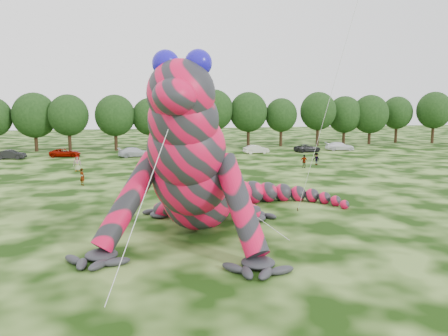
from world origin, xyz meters
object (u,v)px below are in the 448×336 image
car_6 (308,148)px  spectator_5 (238,188)px  tree_10 (214,118)px  car_7 (340,146)px  car_4 (196,149)px  tree_16 (397,120)px  tree_7 (115,123)px  car_3 (135,152)px  tree_9 (180,124)px  spectator_2 (316,159)px  tree_14 (344,120)px  tree_12 (281,122)px  spectator_4 (77,163)px  car_1 (11,155)px  tree_6 (69,123)px  car_5 (256,149)px  tree_8 (150,124)px  tree_15 (370,120)px  tree_17 (434,118)px  spectator_3 (304,161)px  car_2 (65,153)px  tree_5 (35,122)px  tree_11 (248,119)px  inflatable_gecko (202,145)px  spectator_0 (82,177)px  tree_13 (318,119)px

car_6 → spectator_5: (-20.24, -31.70, 0.25)m
tree_10 → car_7: bearing=-26.8°
tree_10 → car_4: size_ratio=2.38×
spectator_5 → tree_16: bearing=140.4°
tree_7 → car_3: tree_7 is taller
tree_9 → spectator_2: size_ratio=5.36×
tree_14 → spectator_2: (-17.64, -25.82, -3.89)m
tree_12 → spectator_4: (-34.24, -23.24, -3.55)m
tree_9 → tree_16: size_ratio=0.93×
car_1 → spectator_2: bearing=-102.9°
car_1 → tree_6: bearing=-32.7°
car_5 → tree_14: bearing=-70.5°
car_6 → car_1: bearing=77.2°
tree_8 → tree_15: bearing=1.1°
tree_16 → car_3: size_ratio=1.86×
tree_17 → car_5: (-40.02, -9.53, -4.47)m
car_5 → spectator_3: spectator_3 is taller
tree_14 → car_7: size_ratio=1.93×
tree_10 → car_2: bearing=-159.7°
tree_16 → car_6: size_ratio=2.07×
tree_7 → car_7: 38.54m
tree_12 → tree_16: tree_16 is taller
tree_5 → tree_11: (36.91, -0.24, 0.14)m
tree_6 → tree_7: tree_6 is taller
tree_11 → tree_8: bearing=-176.2°
tree_14 → car_6: (-12.50, -11.22, -4.07)m
tree_17 → tree_16: bearing=157.4°
inflatable_gecko → tree_12: inflatable_gecko is taller
tree_9 → tree_17: (50.88, -0.68, 0.81)m
tree_5 → spectator_0: 35.41m
tree_7 → car_7: bearing=-12.5°
tree_5 → tree_16: bearing=0.8°
tree_6 → spectator_2: tree_6 is taller
tree_10 → tree_16: 38.06m
tree_9 → tree_10: 6.52m
tree_7 → car_1: (-14.68, -8.53, -4.07)m
tree_5 → spectator_4: bearing=-69.6°
tree_7 → spectator_0: bearing=-94.9°
tree_13 → spectator_2: size_ratio=6.26×
tree_10 → spectator_3: bearing=-78.1°
tree_10 → spectator_5: 43.52m
car_2 → spectator_4: (3.22, -14.90, 0.31)m
tree_5 → spectator_0: size_ratio=5.73×
tree_9 → spectator_0: bearing=-113.1°
tree_15 → tree_5: bearing=179.4°
tree_10 → tree_15: bearing=-1.5°
tree_11 → car_6: bearing=-56.1°
tree_17 → tree_7: bearing=179.9°
tree_10 → tree_16: (38.05, 0.79, -0.57)m
tree_17 → spectator_5: tree_17 is taller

